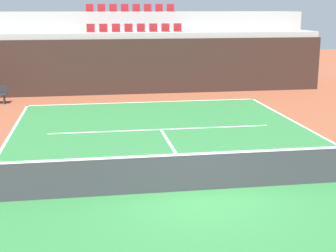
{
  "coord_description": "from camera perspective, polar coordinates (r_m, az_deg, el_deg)",
  "views": [
    {
      "loc": [
        -2.62,
        -11.3,
        4.42
      ],
      "look_at": [
        -0.45,
        2.0,
        1.2
      ],
      "focal_mm": 52.83,
      "sensor_mm": 36.0,
      "label": 1
    }
  ],
  "objects": [
    {
      "name": "seating_row_upper",
      "position": [
        29.78,
        -4.33,
        13.27
      ],
      "size": [
        5.2,
        0.44,
        0.44
      ],
      "color": "maroon",
      "rests_on": "stands_tier_upper"
    },
    {
      "name": "tennis_net",
      "position": [
        12.24,
        3.6,
        -5.23
      ],
      "size": [
        11.08,
        0.08,
        1.07
      ],
      "color": "black",
      "rests_on": "court_surface"
    },
    {
      "name": "stands_tier_upper",
      "position": [
        29.78,
        -4.24,
        8.96
      ],
      "size": [
        20.09,
        2.4,
        4.22
      ],
      "primitive_type": "cube",
      "color": "#9E9E99",
      "rests_on": "ground_plane"
    },
    {
      "name": "baseline_far",
      "position": [
        23.81,
        -2.79,
        2.76
      ],
      "size": [
        11.0,
        0.1,
        0.0
      ],
      "primitive_type": "cube",
      "color": "white",
      "rests_on": "court_surface"
    },
    {
      "name": "seating_row_lower",
      "position": [
        27.42,
        -3.84,
        11.05
      ],
      "size": [
        5.2,
        0.44,
        0.44
      ],
      "color": "maroon",
      "rests_on": "stands_tier_lower"
    },
    {
      "name": "service_line_far",
      "position": [
        18.43,
        -0.82,
        -0.4
      ],
      "size": [
        8.26,
        0.1,
        0.0
      ],
      "primitive_type": "cube",
      "color": "white",
      "rests_on": "court_surface"
    },
    {
      "name": "stands_tier_lower",
      "position": [
        27.45,
        -3.77,
        7.48
      ],
      "size": [
        20.09,
        2.4,
        3.16
      ],
      "primitive_type": "cube",
      "color": "#9E9E99",
      "rests_on": "ground_plane"
    },
    {
      "name": "back_wall",
      "position": [
        26.13,
        -3.47,
        6.86
      ],
      "size": [
        20.09,
        0.3,
        2.87
      ],
      "primitive_type": "cube",
      "color": "black",
      "rests_on": "ground_plane"
    },
    {
      "name": "ground_plane",
      "position": [
        12.42,
        3.57,
        -7.45
      ],
      "size": [
        80.0,
        80.0,
        0.0
      ],
      "primitive_type": "plane",
      "color": "brown"
    },
    {
      "name": "court_surface",
      "position": [
        12.41,
        3.57,
        -7.43
      ],
      "size": [
        11.0,
        24.0,
        0.01
      ],
      "primitive_type": "cube",
      "color": "#2D7238",
      "rests_on": "ground_plane"
    },
    {
      "name": "centre_service_line",
      "position": [
        15.38,
        0.94,
        -3.22
      ],
      "size": [
        0.1,
        6.4,
        0.0
      ],
      "primitive_type": "cube",
      "color": "white",
      "rests_on": "court_surface"
    }
  ]
}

